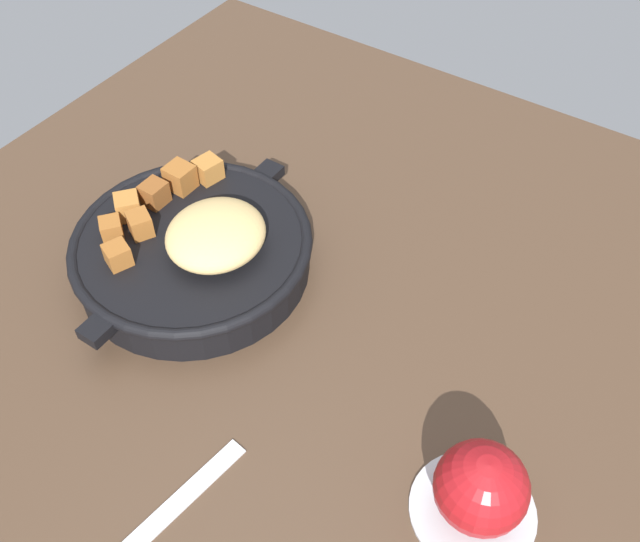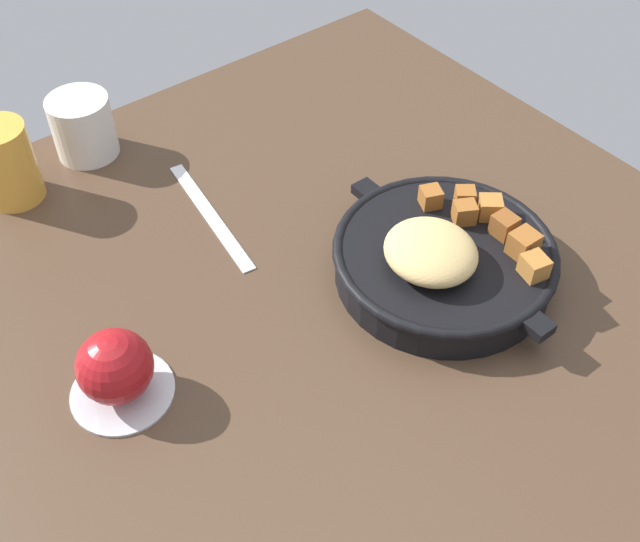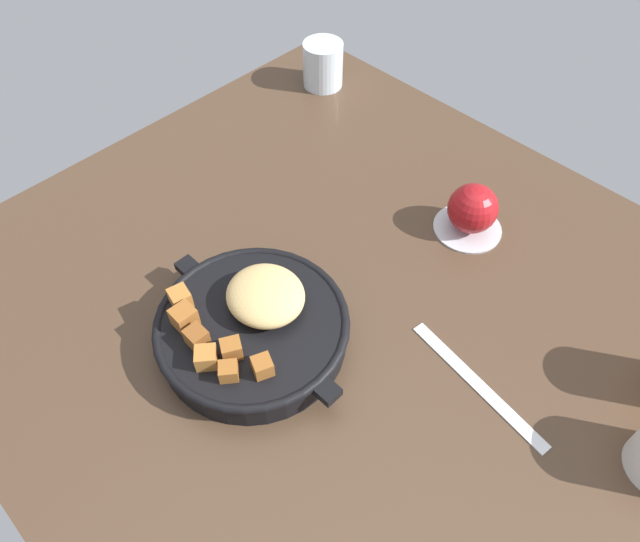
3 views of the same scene
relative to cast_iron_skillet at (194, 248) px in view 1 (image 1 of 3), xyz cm
name	(u,v)px [view 1 (image 1 of 3)]	position (x,y,z in cm)	size (l,w,h in cm)	color
ground_plane	(286,343)	(2.04, 12.50, -4.12)	(96.56, 89.79, 2.40)	#473323
cast_iron_skillet	(194,248)	(0.00, 0.00, 0.00)	(28.42, 24.09, 7.88)	black
saucer_plate	(473,509)	(7.84, 34.72, -2.62)	(10.01, 10.01, 0.60)	#B7BABF
red_apple	(481,488)	(7.84, 34.72, 1.28)	(7.20, 7.20, 7.20)	maroon
butter_knife	(140,538)	(23.91, 14.53, -2.74)	(20.93, 1.60, 0.36)	silver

